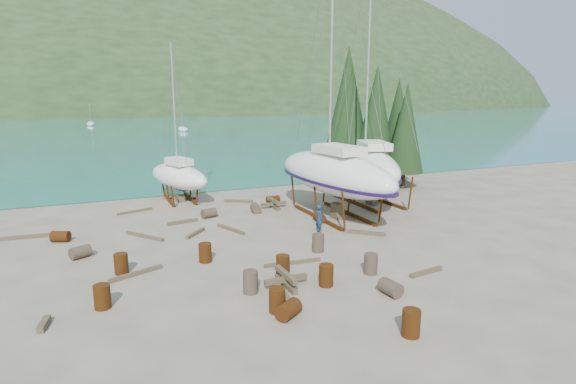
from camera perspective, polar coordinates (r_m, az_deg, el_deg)
name	(u,v)px	position (r m, az deg, el deg)	size (l,w,h in m)	color
ground	(303,248)	(22.54, 1.93, -7.12)	(600.00, 600.00, 0.00)	#605B4B
bay_water	(99,108)	(334.32, -22.92, 9.82)	(700.00, 700.00, 0.00)	#19807D
far_hill	(98,108)	(339.32, -22.95, 9.83)	(800.00, 360.00, 110.00)	#203018
far_house_center	(55,108)	(209.42, -27.48, 9.46)	(6.60, 5.60, 5.60)	beige
far_house_right	(178,107)	(212.84, -13.74, 10.47)	(6.60, 5.60, 5.60)	beige
cypress_near_right	(376,116)	(38.08, 11.11, 9.39)	(3.60, 3.60, 10.00)	black
cypress_mid_right	(406,128)	(37.43, 14.73, 7.84)	(3.06, 3.06, 8.50)	black
cypress_back_left	(348,105)	(38.90, 7.60, 10.84)	(4.14, 4.14, 11.50)	black
cypress_far_right	(398,122)	(40.70, 13.76, 8.61)	(3.24, 3.24, 9.00)	black
moored_boat_mid	(183,130)	(101.23, -13.20, 7.73)	(2.00, 5.00, 6.05)	white
moored_boat_far	(91,124)	(129.31, -23.76, 7.90)	(2.00, 5.00, 6.05)	white
large_sailboat_near	(334,173)	(27.81, 5.83, 2.45)	(4.23, 11.26, 17.34)	white
large_sailboat_far	(369,165)	(31.85, 10.26, 3.36)	(6.32, 10.86, 16.53)	white
small_sailboat_shore	(179,176)	(33.17, -13.73, 2.01)	(4.23, 7.22, 11.03)	white
worker	(319,219)	(24.81, 4.00, -3.41)	(0.59, 0.38, 1.60)	navy
drum_0	(102,297)	(17.62, -22.53, -12.17)	(0.58, 0.58, 0.88)	#582B0F
drum_1	(390,288)	(17.82, 12.88, -11.77)	(0.58, 0.58, 0.88)	#2D2823
drum_2	(61,236)	(26.18, -26.92, -5.05)	(0.58, 0.58, 0.88)	#582B0F
drum_3	(411,323)	(15.15, 15.36, -15.74)	(0.58, 0.58, 0.88)	#582B0F
drum_4	(273,200)	(31.50, -1.92, -1.01)	(0.58, 0.58, 0.88)	#582B0F
drum_5	(318,243)	(21.95, 3.83, -6.46)	(0.58, 0.58, 0.88)	#2D2823
drum_6	(319,217)	(27.07, 4.00, -3.21)	(0.58, 0.58, 0.88)	#582B0F
drum_7	(326,275)	(18.18, 4.87, -10.49)	(0.58, 0.58, 0.88)	#582B0F
drum_8	(121,264)	(20.56, -20.43, -8.52)	(0.58, 0.58, 0.88)	#582B0F
drum_9	(209,213)	(28.37, -10.01, -2.66)	(0.58, 0.58, 0.88)	#2D2823
drum_10	(283,265)	(19.10, -0.66, -9.31)	(0.58, 0.58, 0.88)	#582B0F
drum_11	(256,208)	(29.24, -4.13, -2.06)	(0.58, 0.58, 0.88)	#2D2823
drum_12	(289,310)	(15.77, 0.07, -14.72)	(0.58, 0.58, 0.88)	#582B0F
drum_13	(277,300)	(16.08, -1.39, -13.57)	(0.58, 0.58, 0.88)	#582B0F
drum_14	(205,253)	(20.92, -10.47, -7.59)	(0.58, 0.58, 0.88)	#582B0F
drum_15	(80,252)	(23.21, -24.86, -6.94)	(0.58, 0.58, 0.88)	#2D2823
drum_16	(251,282)	(17.57, -4.78, -11.31)	(0.58, 0.58, 0.88)	#2D2823
drum_17	(371,264)	(19.59, 10.46, -8.96)	(0.58, 0.58, 0.88)	#2D2823
timber_0	(135,211)	(30.91, -18.86, -2.33)	(0.14, 2.38, 0.14)	brown
timber_1	(366,233)	(24.98, 9.89, -5.14)	(0.19, 2.09, 0.19)	brown
timber_2	(26,237)	(27.70, -30.30, -4.94)	(0.19, 2.41, 0.19)	brown
timber_3	(293,263)	(20.43, 0.59, -8.96)	(0.15, 2.68, 0.15)	brown
timber_4	(195,233)	(25.10, -11.67, -5.15)	(0.17, 1.81, 0.17)	brown
timber_5	(286,274)	(19.21, -0.32, -10.34)	(0.16, 2.49, 0.16)	brown
timber_6	(238,201)	(32.17, -6.31, -1.16)	(0.19, 2.03, 0.19)	brown
timber_7	(426,272)	(20.25, 17.16, -9.67)	(0.17, 1.82, 0.17)	brown
timber_8	(183,222)	(27.47, -13.21, -3.70)	(0.19, 1.84, 0.19)	brown
timber_9	(180,198)	(33.94, -13.55, -0.77)	(0.15, 2.63, 0.15)	brown
timber_10	(231,229)	(25.55, -7.29, -4.69)	(0.16, 2.38, 0.16)	brown
timber_12	(136,273)	(20.27, -18.72, -9.77)	(0.17, 2.37, 0.17)	brown
timber_13	(44,324)	(17.24, -28.58, -14.51)	(0.22, 0.90, 0.22)	brown
timber_16	(284,295)	(17.21, -0.56, -12.98)	(0.23, 2.89, 0.23)	brown
timber_17	(144,236)	(25.29, -17.76, -5.36)	(0.16, 2.71, 0.16)	brown
timber_pile_fore	(286,279)	(18.10, -0.28, -11.03)	(1.80, 1.80, 0.60)	brown
timber_pile_aft	(274,204)	(30.34, -1.85, -1.50)	(1.80, 1.80, 0.60)	brown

